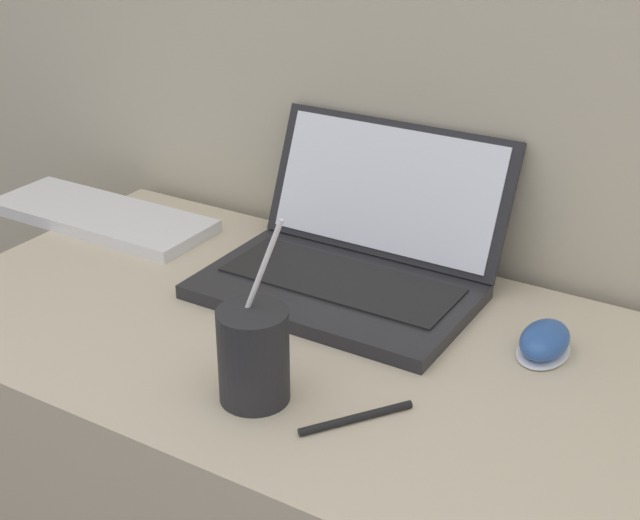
{
  "coord_description": "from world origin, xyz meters",
  "views": [
    {
      "loc": [
        0.46,
        -0.56,
        1.31
      ],
      "look_at": [
        -0.09,
        0.35,
        0.79
      ],
      "focal_mm": 50.0,
      "sensor_mm": 36.0,
      "label": 1
    }
  ],
  "objects": [
    {
      "name": "laptop",
      "position": [
        -0.09,
        0.44,
        0.76
      ],
      "size": [
        0.38,
        0.31,
        0.21
      ],
      "color": "#232326",
      "rests_on": "desk"
    },
    {
      "name": "computer_mouse",
      "position": [
        0.21,
        0.4,
        0.74
      ],
      "size": [
        0.06,
        0.1,
        0.04
      ],
      "color": "white",
      "rests_on": "desk"
    },
    {
      "name": "drink_cup",
      "position": [
        -0.05,
        0.13,
        0.78
      ],
      "size": [
        0.08,
        0.08,
        0.22
      ],
      "color": "#232326",
      "rests_on": "desk"
    },
    {
      "name": "external_keyboard",
      "position": [
        -0.56,
        0.42,
        0.73
      ],
      "size": [
        0.39,
        0.14,
        0.02
      ],
      "color": "silver",
      "rests_on": "desk"
    },
    {
      "name": "pen",
      "position": [
        0.08,
        0.15,
        0.72
      ],
      "size": [
        0.09,
        0.12,
        0.01
      ],
      "color": "black",
      "rests_on": "desk"
    }
  ]
}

